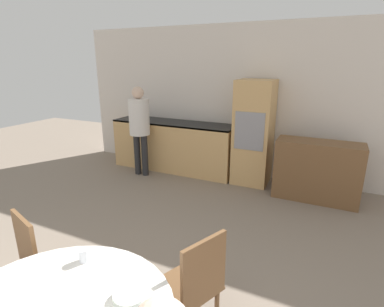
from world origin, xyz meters
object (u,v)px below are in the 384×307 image
at_px(sideboard, 317,171).
at_px(cup, 84,255).
at_px(person_standing, 139,122).
at_px(oven_unit, 254,133).
at_px(chair_far_left, 16,270).
at_px(chair_far_right, 194,284).
at_px(bowl_far, 130,296).

bearing_deg(sideboard, cup, -110.37).
bearing_deg(cup, person_standing, 119.01).
bearing_deg(person_standing, oven_unit, 15.50).
distance_m(oven_unit, person_standing, 1.97).
xyz_separation_m(oven_unit, person_standing, (-1.89, -0.53, 0.11)).
xyz_separation_m(chair_far_left, person_standing, (-1.06, 3.13, 0.47)).
relative_size(oven_unit, chair_far_right, 1.89).
xyz_separation_m(oven_unit, bowl_far, (0.27, -3.73, -0.10)).
bearing_deg(person_standing, bowl_far, -56.00).
bearing_deg(bowl_far, sideboard, 77.52).
relative_size(chair_far_left, bowl_far, 5.00).
relative_size(chair_far_left, cup, 10.45).
distance_m(oven_unit, bowl_far, 3.74).
xyz_separation_m(cup, bowl_far, (0.47, -0.15, -0.02)).
bearing_deg(chair_far_right, sideboard, -168.42).
xyz_separation_m(person_standing, cup, (1.70, -3.06, -0.19)).
height_order(oven_unit, cup, oven_unit).
relative_size(sideboard, cup, 13.72).
height_order(oven_unit, person_standing, oven_unit).
bearing_deg(chair_far_right, bowl_far, 5.80).
xyz_separation_m(person_standing, bowl_far, (2.16, -3.21, -0.21)).
bearing_deg(oven_unit, sideboard, -14.63).
bearing_deg(chair_far_right, cup, -37.00).
xyz_separation_m(chair_far_left, bowl_far, (1.10, -0.07, 0.26)).
height_order(chair_far_right, bowl_far, chair_far_right).
height_order(sideboard, chair_far_right, chair_far_right).
bearing_deg(sideboard, oven_unit, 165.37).
bearing_deg(bowl_far, chair_far_right, 72.60).
xyz_separation_m(sideboard, bowl_far, (-0.77, -3.46, 0.32)).
bearing_deg(cup, oven_unit, 86.86).
relative_size(person_standing, bowl_far, 8.73).
distance_m(person_standing, bowl_far, 3.87).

